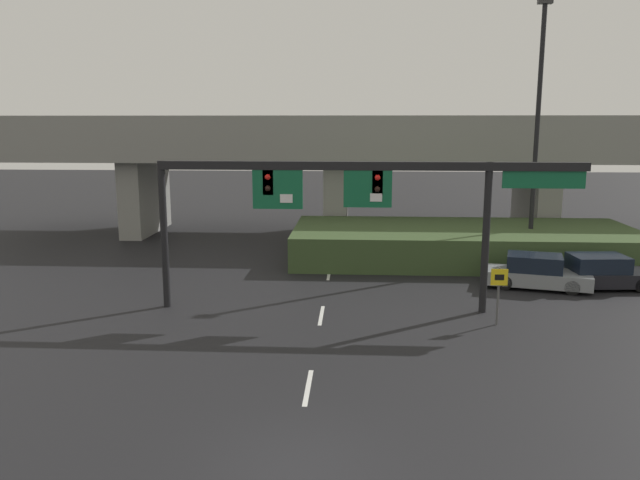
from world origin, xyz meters
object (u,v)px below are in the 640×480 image
parked_sedan_near_right (537,273)px  speed_limit_sign (499,288)px  highway_light_pole_near (537,127)px  parked_sedan_mid_right (600,273)px  signal_gantry (354,190)px

parked_sedan_near_right → speed_limit_sign: bearing=-103.9°
highway_light_pole_near → parked_sedan_near_right: size_ratio=2.78×
highway_light_pole_near → parked_sedan_mid_right: highway_light_pole_near is taller
highway_light_pole_near → signal_gantry: bearing=-134.6°
signal_gantry → speed_limit_sign: signal_gantry is taller
signal_gantry → parked_sedan_near_right: size_ratio=3.40×
highway_light_pole_near → parked_sedan_mid_right: size_ratio=2.86×
speed_limit_sign → highway_light_pole_near: size_ratio=0.16×
signal_gantry → parked_sedan_mid_right: size_ratio=3.50×
signal_gantry → highway_light_pole_near: 13.38m
parked_sedan_near_right → parked_sedan_mid_right: 2.81m
parked_sedan_near_right → parked_sedan_mid_right: size_ratio=1.03×
signal_gantry → parked_sedan_near_right: (8.08, 3.79, -4.02)m
signal_gantry → speed_limit_sign: bearing=-16.4°
parked_sedan_near_right → parked_sedan_mid_right: (2.80, 0.17, -0.00)m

